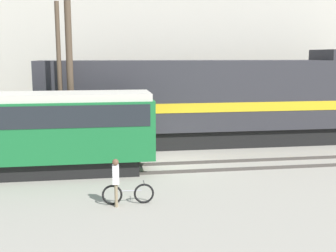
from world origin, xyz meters
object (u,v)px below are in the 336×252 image
object	(u,v)px
freight_locomotive	(214,101)
utility_pole_center	(70,80)
person	(116,178)
utility_pole_left	(60,83)
streetcar	(20,129)
bicycle	(128,194)

from	to	relation	value
freight_locomotive	utility_pole_center	size ratio (longest dim) A/B	2.41
freight_locomotive	person	bearing A→B (deg)	-122.26
utility_pole_left	utility_pole_center	bearing A→B (deg)	0.00
freight_locomotive	streetcar	bearing A→B (deg)	-153.25
streetcar	person	distance (m)	5.89
streetcar	person	size ratio (longest dim) A/B	6.78
freight_locomotive	utility_pole_left	xyz separation A→B (m)	(-8.18, -2.43, 1.24)
freight_locomotive	bicycle	world-z (taller)	freight_locomotive
person	utility_pole_left	distance (m)	7.71
person	utility_pole_center	world-z (taller)	utility_pole_center
utility_pole_left	utility_pole_center	world-z (taller)	utility_pole_center
freight_locomotive	utility_pole_left	world-z (taller)	utility_pole_left
freight_locomotive	utility_pole_left	size ratio (longest dim) A/B	2.52
bicycle	utility_pole_left	xyz separation A→B (m)	(-2.77, 6.66, 3.40)
streetcar	person	xyz separation A→B (m)	(3.81, -4.37, -1.01)
bicycle	freight_locomotive	bearing A→B (deg)	59.23
person	utility_pole_center	size ratio (longest dim) A/B	0.21
streetcar	bicycle	world-z (taller)	streetcar
bicycle	utility_pole_center	distance (m)	7.89
streetcar	utility_pole_left	size ratio (longest dim) A/B	1.48
streetcar	utility_pole_left	xyz separation A→B (m)	(1.45, 2.43, 1.75)
bicycle	person	distance (m)	0.77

